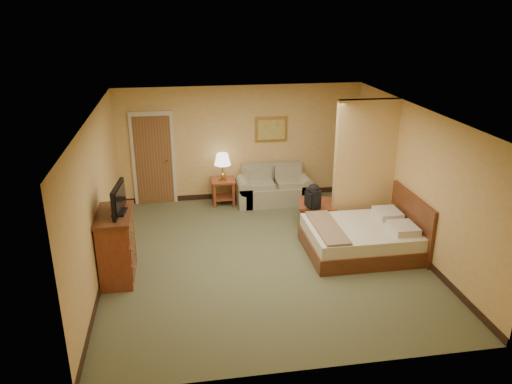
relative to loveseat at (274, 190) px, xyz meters
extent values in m
plane|color=brown|center=(-0.70, -2.57, -0.28)|extent=(6.00, 6.00, 0.00)
plane|color=white|center=(-0.70, -2.57, 2.32)|extent=(6.00, 6.00, 0.00)
cube|color=#DDAC5E|center=(-0.70, 0.43, 1.02)|extent=(5.50, 0.02, 2.60)
cube|color=#DDAC5E|center=(-3.45, -2.57, 1.02)|extent=(0.02, 6.00, 2.60)
cube|color=#DDAC5E|center=(2.05, -2.57, 1.02)|extent=(0.02, 6.00, 2.60)
cube|color=#DDAC5E|center=(1.45, -1.65, 1.02)|extent=(1.20, 0.15, 2.60)
cube|color=beige|center=(-2.65, 0.40, 0.77)|extent=(0.94, 0.06, 2.10)
cube|color=brown|center=(-2.65, 0.38, 0.72)|extent=(0.80, 0.04, 2.00)
cylinder|color=#AC873F|center=(-2.35, 0.33, 0.72)|extent=(0.04, 0.12, 0.04)
cube|color=black|center=(-0.70, 0.42, -0.22)|extent=(5.50, 0.02, 0.12)
cube|color=#9B9476|center=(0.00, -0.05, -0.07)|extent=(1.39, 0.75, 0.42)
cube|color=#9B9476|center=(0.00, 0.28, 0.36)|extent=(1.39, 0.18, 0.44)
cube|color=#9B9476|center=(-0.70, -0.05, -0.04)|extent=(0.30, 0.75, 0.47)
cube|color=#9B9476|center=(0.70, -0.05, -0.04)|extent=(0.30, 0.75, 0.47)
cube|color=maroon|center=(-1.15, 0.08, 0.28)|extent=(0.52, 0.52, 0.04)
cube|color=maroon|center=(-1.15, 0.08, -0.12)|extent=(0.44, 0.44, 0.03)
cube|color=maroon|center=(-1.36, -0.13, -0.01)|extent=(0.05, 0.05, 0.53)
cube|color=maroon|center=(-0.94, -0.13, -0.01)|extent=(0.05, 0.05, 0.53)
cube|color=maroon|center=(-1.36, 0.29, -0.01)|extent=(0.05, 0.05, 0.53)
cube|color=maroon|center=(-0.94, 0.29, -0.01)|extent=(0.05, 0.05, 0.53)
cylinder|color=#AC873F|center=(-1.15, 0.08, 0.32)|extent=(0.18, 0.18, 0.04)
cylinder|color=#AC873F|center=(-1.15, 0.08, 0.55)|extent=(0.02, 0.02, 0.30)
cone|color=white|center=(-1.15, 0.08, 0.77)|extent=(0.36, 0.36, 0.25)
cube|color=maroon|center=(0.63, -1.36, 0.18)|extent=(0.92, 0.92, 0.04)
cube|color=maroon|center=(0.63, -1.36, -0.12)|extent=(0.79, 0.79, 0.03)
cube|color=maroon|center=(0.32, -1.68, -0.06)|extent=(0.05, 0.05, 0.45)
cube|color=maroon|center=(0.95, -1.05, -0.06)|extent=(0.05, 0.05, 0.45)
cube|color=#B78E3F|center=(0.00, 0.41, 1.32)|extent=(0.74, 0.03, 0.57)
cube|color=#B38937|center=(0.00, 0.39, 1.32)|extent=(0.61, 0.02, 0.45)
cube|color=maroon|center=(-3.17, -2.88, 0.27)|extent=(0.50, 1.00, 1.09)
cube|color=#532613|center=(-3.17, -2.88, 0.84)|extent=(0.56, 1.07, 0.05)
cube|color=black|center=(-3.07, -2.88, 0.88)|extent=(0.23, 0.36, 0.03)
cube|color=black|center=(-3.07, -2.88, 1.11)|extent=(0.14, 0.77, 0.46)
cube|color=#532613|center=(1.05, -2.67, -0.13)|extent=(1.91, 1.53, 0.29)
cube|color=#F6EDC9|center=(1.05, -2.67, 0.12)|extent=(1.86, 1.47, 0.23)
cube|color=#532613|center=(2.01, -2.67, 0.25)|extent=(0.06, 1.63, 1.05)
cube|color=silver|center=(1.70, -3.01, 0.30)|extent=(0.43, 0.53, 0.13)
cube|color=silver|center=(1.70, -2.34, 0.30)|extent=(0.43, 0.53, 0.13)
cube|color=#876949|center=(0.43, -2.67, 0.26)|extent=(0.43, 1.44, 0.05)
cube|color=black|center=(0.44, -1.69, 0.43)|extent=(0.26, 0.33, 0.38)
sphere|color=black|center=(0.44, -1.69, 0.62)|extent=(0.23, 0.23, 0.23)
camera|label=1|loc=(-2.11, -10.40, 3.96)|focal=35.00mm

